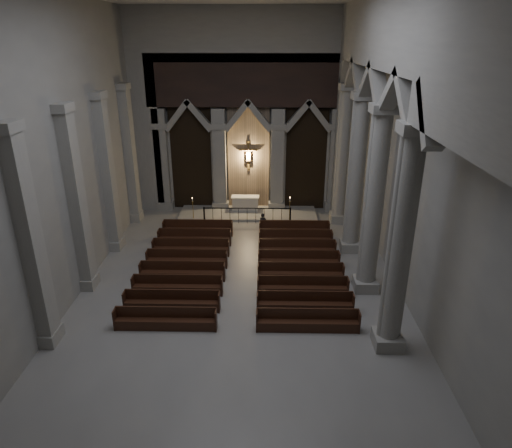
# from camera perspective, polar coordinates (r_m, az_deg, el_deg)

# --- Properties ---
(room) EXTENTS (24.00, 24.10, 12.00)m
(room) POSITION_cam_1_polar(r_m,az_deg,el_deg) (16.45, -2.54, 12.69)
(room) COLOR gray
(room) RESTS_ON ground
(sanctuary_wall) EXTENTS (14.00, 0.77, 12.00)m
(sanctuary_wall) POSITION_cam_1_polar(r_m,az_deg,el_deg) (27.99, -1.01, 14.69)
(sanctuary_wall) COLOR #9B9991
(sanctuary_wall) RESTS_ON ground
(right_arcade) EXTENTS (1.00, 24.00, 12.00)m
(right_arcade) POSITION_cam_1_polar(r_m,az_deg,el_deg) (18.24, 15.76, 13.58)
(right_arcade) COLOR #9B9991
(right_arcade) RESTS_ON ground
(left_pilasters) EXTENTS (0.60, 13.00, 8.03)m
(left_pilasters) POSITION_cam_1_polar(r_m,az_deg,el_deg) (22.13, -19.56, 4.11)
(left_pilasters) COLOR #9B9991
(left_pilasters) RESTS_ON ground
(sanctuary_step) EXTENTS (8.50, 2.60, 0.15)m
(sanctuary_step) POSITION_cam_1_polar(r_m,az_deg,el_deg) (28.71, -0.99, 1.39)
(sanctuary_step) COLOR #9B9991
(sanctuary_step) RESTS_ON ground
(altar) EXTENTS (1.76, 0.70, 0.90)m
(altar) POSITION_cam_1_polar(r_m,az_deg,el_deg) (28.90, -1.35, 2.64)
(altar) COLOR beige
(altar) RESTS_ON sanctuary_step
(altar_rail) EXTENTS (5.21, 0.09, 1.02)m
(altar_rail) POSITION_cam_1_polar(r_m,az_deg,el_deg) (27.04, -1.12, 1.40)
(altar_rail) COLOR black
(altar_rail) RESTS_ON ground
(candle_stand_left) EXTENTS (0.25, 0.25, 1.47)m
(candle_stand_left) POSITION_cam_1_polar(r_m,az_deg,el_deg) (27.86, -7.85, 1.21)
(candle_stand_left) COLOR #B78E38
(candle_stand_left) RESTS_ON ground
(candle_stand_right) EXTENTS (0.27, 0.27, 1.58)m
(candle_stand_right) POSITION_cam_1_polar(r_m,az_deg,el_deg) (27.44, 4.20, 1.10)
(candle_stand_right) COLOR #B78E38
(candle_stand_right) RESTS_ON ground
(pews) EXTENTS (9.31, 9.32, 0.87)m
(pews) POSITION_cam_1_polar(r_m,az_deg,el_deg) (21.56, -1.74, -5.50)
(pews) COLOR black
(pews) RESTS_ON ground
(worshipper) EXTENTS (0.45, 0.31, 1.19)m
(worshipper) POSITION_cam_1_polar(r_m,az_deg,el_deg) (25.70, 0.86, 0.04)
(worshipper) COLOR black
(worshipper) RESTS_ON ground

